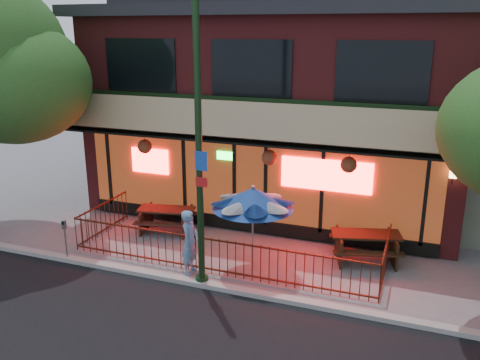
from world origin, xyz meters
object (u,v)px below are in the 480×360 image
object	(u,v)px
patio_umbrella	(253,198)
picnic_table_right	(366,243)
parking_meter_near	(65,234)
street_light	(199,161)
picnic_table_left	(166,216)
pedestrian	(190,242)

from	to	relation	value
patio_umbrella	picnic_table_right	bearing A→B (deg)	32.56
patio_umbrella	parking_meter_near	distance (m)	5.22
street_light	picnic_table_left	bearing A→B (deg)	131.84
patio_umbrella	picnic_table_left	bearing A→B (deg)	153.98
pedestrian	parking_meter_near	bearing A→B (deg)	97.36
picnic_table_left	parking_meter_near	xyz separation A→B (m)	(-1.52, -2.85, 0.31)
patio_umbrella	parking_meter_near	xyz separation A→B (m)	(-4.94, -1.18, -1.21)
street_light	picnic_table_right	xyz separation A→B (m)	(3.60, 2.80, -2.63)
street_light	patio_umbrella	world-z (taller)	street_light
street_light	picnic_table_right	world-z (taller)	street_light
picnic_table_left	pedestrian	xyz separation A→B (m)	(1.95, -2.31, 0.37)
picnic_table_left	street_light	bearing A→B (deg)	-48.16
picnic_table_left	patio_umbrella	size ratio (longest dim) A/B	0.83
parking_meter_near	picnic_table_right	bearing A→B (deg)	20.76
patio_umbrella	pedestrian	xyz separation A→B (m)	(-1.47, -0.64, -1.15)
picnic_table_right	pedestrian	bearing A→B (deg)	-150.45
picnic_table_left	picnic_table_right	bearing A→B (deg)	0.30
picnic_table_right	parking_meter_near	world-z (taller)	parking_meter_near
patio_umbrella	pedestrian	bearing A→B (deg)	-156.40
parking_meter_near	picnic_table_left	bearing A→B (deg)	61.88
picnic_table_left	patio_umbrella	xyz separation A→B (m)	(3.42, -1.67, 1.52)
street_light	patio_umbrella	distance (m)	1.84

